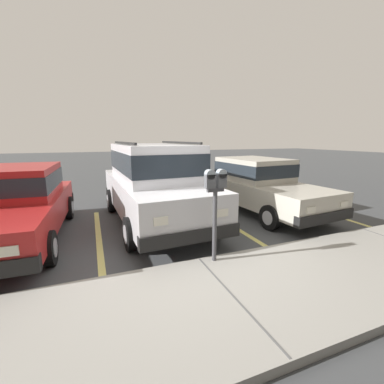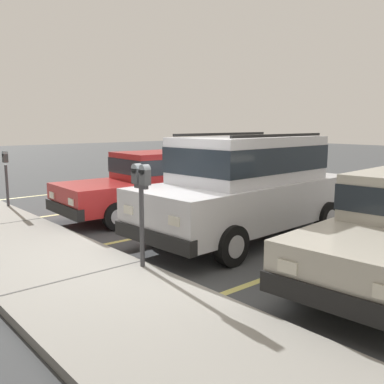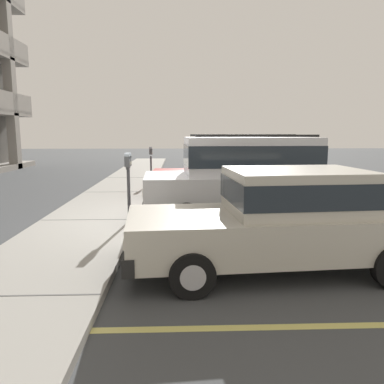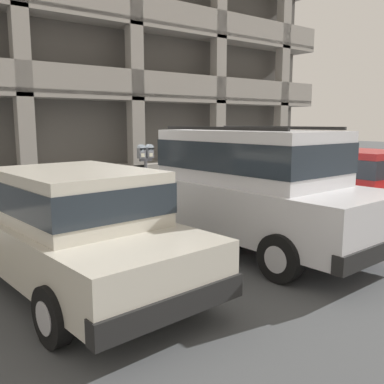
{
  "view_description": "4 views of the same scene",
  "coord_description": "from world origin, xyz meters",
  "px_view_note": "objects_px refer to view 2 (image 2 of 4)",
  "views": [
    {
      "loc": [
        1.58,
        3.9,
        2.11
      ],
      "look_at": [
        -0.17,
        -0.54,
        1.11
      ],
      "focal_mm": 24.0,
      "sensor_mm": 36.0,
      "label": 1
    },
    {
      "loc": [
        -5.32,
        3.78,
        2.21
      ],
      "look_at": [
        0.31,
        -1.07,
        1.03
      ],
      "focal_mm": 40.0,
      "sensor_mm": 36.0,
      "label": 2
    },
    {
      "loc": [
        -8.36,
        -0.74,
        2.09
      ],
      "look_at": [
        0.27,
        -1.06,
        0.7
      ],
      "focal_mm": 35.0,
      "sensor_mm": 36.0,
      "label": 3
    },
    {
      "loc": [
        -4.91,
        -7.44,
        2.1
      ],
      "look_at": [
        -0.15,
        -1.18,
        0.82
      ],
      "focal_mm": 40.0,
      "sensor_mm": 36.0,
      "label": 4
    }
  ],
  "objects_px": {
    "parking_meter_far": "(6,170)",
    "parking_meter_near": "(141,191)",
    "silver_suv": "(248,183)",
    "dark_hatchback": "(153,182)"
  },
  "relations": [
    {
      "from": "parking_meter_near",
      "to": "dark_hatchback",
      "type": "bearing_deg",
      "value": -37.99
    },
    {
      "from": "silver_suv",
      "to": "parking_meter_far",
      "type": "xyz_separation_m",
      "value": [
        5.83,
        2.65,
        -0.03
      ]
    },
    {
      "from": "parking_meter_far",
      "to": "parking_meter_near",
      "type": "bearing_deg",
      "value": 179.54
    },
    {
      "from": "silver_suv",
      "to": "parking_meter_far",
      "type": "distance_m",
      "value": 6.4
    },
    {
      "from": "silver_suv",
      "to": "parking_meter_far",
      "type": "bearing_deg",
      "value": 21.81
    },
    {
      "from": "parking_meter_near",
      "to": "parking_meter_far",
      "type": "height_order",
      "value": "parking_meter_near"
    },
    {
      "from": "silver_suv",
      "to": "parking_meter_near",
      "type": "distance_m",
      "value": 2.73
    },
    {
      "from": "silver_suv",
      "to": "parking_meter_far",
      "type": "relative_size",
      "value": 3.43
    },
    {
      "from": "silver_suv",
      "to": "parking_meter_far",
      "type": "height_order",
      "value": "silver_suv"
    },
    {
      "from": "parking_meter_far",
      "to": "dark_hatchback",
      "type": "bearing_deg",
      "value": -138.47
    }
  ]
}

